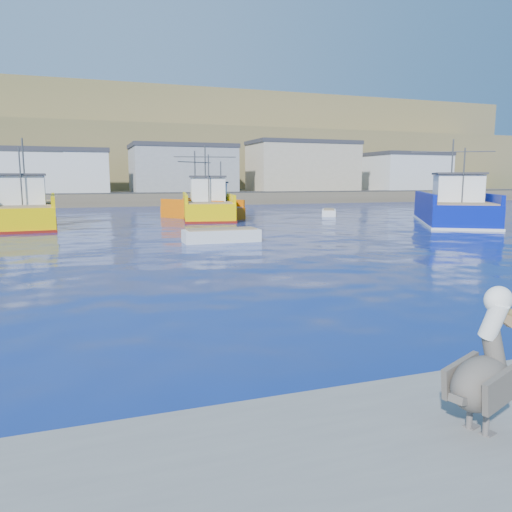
{
  "coord_description": "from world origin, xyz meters",
  "views": [
    {
      "loc": [
        -4.93,
        -9.09,
        3.48
      ],
      "look_at": [
        -0.24,
        4.24,
        1.3
      ],
      "focal_mm": 35.0,
      "sensor_mm": 36.0,
      "label": 1
    }
  ],
  "objects_px": {
    "boat_orange": "(204,207)",
    "skiff_far": "(329,213)",
    "skiff_mid": "(221,237)",
    "trawler_yellow_a": "(26,211)",
    "trawler_blue": "(453,209)",
    "trawler_yellow_b": "(207,206)",
    "pelican": "(485,371)"
  },
  "relations": [
    {
      "from": "skiff_mid",
      "to": "skiff_far",
      "type": "height_order",
      "value": "skiff_mid"
    },
    {
      "from": "trawler_yellow_b",
      "to": "boat_orange",
      "type": "bearing_deg",
      "value": -142.44
    },
    {
      "from": "boat_orange",
      "to": "skiff_far",
      "type": "bearing_deg",
      "value": -2.44
    },
    {
      "from": "skiff_mid",
      "to": "skiff_far",
      "type": "bearing_deg",
      "value": 46.97
    },
    {
      "from": "trawler_blue",
      "to": "skiff_far",
      "type": "bearing_deg",
      "value": 116.6
    },
    {
      "from": "trawler_yellow_a",
      "to": "boat_orange",
      "type": "height_order",
      "value": "trawler_yellow_a"
    },
    {
      "from": "boat_orange",
      "to": "skiff_mid",
      "type": "distance_m",
      "value": 17.27
    },
    {
      "from": "trawler_yellow_b",
      "to": "skiff_mid",
      "type": "bearing_deg",
      "value": -101.15
    },
    {
      "from": "trawler_blue",
      "to": "skiff_mid",
      "type": "distance_m",
      "value": 21.55
    },
    {
      "from": "pelican",
      "to": "skiff_mid",
      "type": "bearing_deg",
      "value": 82.41
    },
    {
      "from": "trawler_blue",
      "to": "trawler_yellow_b",
      "type": "bearing_deg",
      "value": 146.35
    },
    {
      "from": "boat_orange",
      "to": "pelican",
      "type": "relative_size",
      "value": 4.69
    },
    {
      "from": "trawler_yellow_a",
      "to": "skiff_mid",
      "type": "distance_m",
      "value": 18.31
    },
    {
      "from": "trawler_yellow_a",
      "to": "trawler_blue",
      "type": "xyz_separation_m",
      "value": [
        32.09,
        -8.74,
        0.04
      ]
    },
    {
      "from": "boat_orange",
      "to": "skiff_mid",
      "type": "xyz_separation_m",
      "value": [
        -3.09,
        -16.98,
        -0.71
      ]
    },
    {
      "from": "trawler_yellow_b",
      "to": "skiff_far",
      "type": "relative_size",
      "value": 3.31
    },
    {
      "from": "trawler_yellow_a",
      "to": "skiff_mid",
      "type": "bearing_deg",
      "value": -51.83
    },
    {
      "from": "trawler_yellow_a",
      "to": "boat_orange",
      "type": "distance_m",
      "value": 14.62
    },
    {
      "from": "trawler_blue",
      "to": "boat_orange",
      "type": "bearing_deg",
      "value": 147.34
    },
    {
      "from": "skiff_far",
      "to": "trawler_yellow_b",
      "type": "bearing_deg",
      "value": 176.38
    },
    {
      "from": "boat_orange",
      "to": "skiff_far",
      "type": "height_order",
      "value": "boat_orange"
    },
    {
      "from": "boat_orange",
      "to": "pelican",
      "type": "distance_m",
      "value": 39.97
    },
    {
      "from": "skiff_mid",
      "to": "trawler_blue",
      "type": "bearing_deg",
      "value": 15.17
    },
    {
      "from": "trawler_blue",
      "to": "skiff_far",
      "type": "height_order",
      "value": "trawler_blue"
    },
    {
      "from": "trawler_yellow_a",
      "to": "boat_orange",
      "type": "bearing_deg",
      "value": 10.26
    },
    {
      "from": "boat_orange",
      "to": "pelican",
      "type": "xyz_separation_m",
      "value": [
        -6.09,
        -39.5,
        0.23
      ]
    },
    {
      "from": "boat_orange",
      "to": "skiff_mid",
      "type": "height_order",
      "value": "boat_orange"
    },
    {
      "from": "trawler_yellow_a",
      "to": "trawler_blue",
      "type": "height_order",
      "value": "trawler_blue"
    },
    {
      "from": "trawler_yellow_a",
      "to": "boat_orange",
      "type": "xyz_separation_m",
      "value": [
        14.39,
        2.6,
        -0.11
      ]
    },
    {
      "from": "skiff_far",
      "to": "pelican",
      "type": "relative_size",
      "value": 2.18
    },
    {
      "from": "skiff_mid",
      "to": "pelican",
      "type": "height_order",
      "value": "pelican"
    },
    {
      "from": "skiff_far",
      "to": "trawler_blue",
      "type": "bearing_deg",
      "value": -63.4
    }
  ]
}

